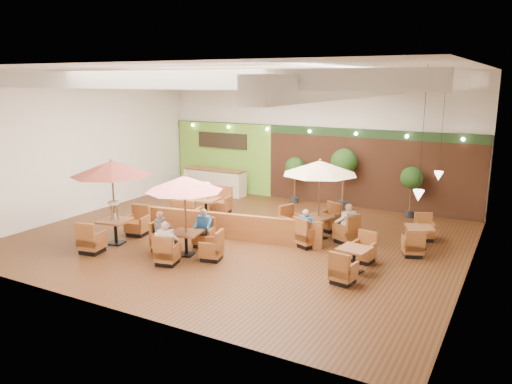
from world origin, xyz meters
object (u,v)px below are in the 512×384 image
Objects in this scene: booth_divider at (229,226)px; table_2 at (319,185)px; table_0 at (112,180)px; diner_2 at (162,227)px; diner_1 at (203,224)px; diner_0 at (166,239)px; table_1 at (185,200)px; table_5 at (419,238)px; table_3 at (200,207)px; table_4 at (354,260)px; topiary_0 at (295,169)px; topiary_2 at (412,180)px; diner_3 at (307,224)px; topiary_1 at (344,164)px; service_counter at (215,181)px; diner_4 at (347,220)px.

booth_divider is 3.27m from table_2.
table_0 reaches higher than diner_2.
diner_2 reaches higher than diner_1.
table_1 is at bearing 76.57° from diner_0.
table_0 is 1.11× the size of table_5.
table_2 reaches higher than table_1.
table_3 is 7.18m from table_4.
table_4 is at bearing -53.78° from topiary_0.
diner_1 is at bearing -126.77° from topiary_2.
topiary_0 is (-0.18, 5.61, 1.03)m from booth_divider.
topiary_0 is (-4.72, 6.44, 1.13)m from table_4.
table_2 is 3.35× the size of diner_0.
table_1 is 1.01× the size of table_5.
table_4 is (4.84, 1.10, -1.37)m from table_1.
diner_2 is at bearing -131.77° from booth_divider.
table_4 is at bearing -91.02° from topiary_2.
diner_3 is at bearing -19.62° from table_3.
table_0 is at bearing -122.30° from topiary_1.
topiary_0 is at bearing 134.61° from table_4.
diner_3 reaches higher than service_counter.
diner_1 is (-4.84, -0.19, 0.40)m from table_4.
table_4 is 4.86m from diner_1.
table_1 reaches higher than diner_0.
diner_2 is at bearing -123.39° from diner_3.
table_0 is 2.67m from table_1.
diner_3 is (6.68, -4.89, 0.16)m from service_counter.
topiary_2 reaches higher than diner_4.
service_counter is 1.08× the size of table_2.
topiary_2 is 2.36× the size of diner_0.
table_2 is (2.86, 3.42, 0.11)m from table_1.
booth_divider is at bearing 136.70° from diner_4.
topiary_1 is at bearing -0.00° from topiary_0.
table_5 is at bearing -43.28° from topiary_1.
topiary_2 is at bearing 40.47° from booth_divider.
diner_2 is 0.91× the size of diner_4.
table_4 is 3.16m from table_5.
diner_4 is at bearing 121.69° from table_4.
topiary_2 is 8.31m from diner_1.
diner_0 is at bearing -100.65° from table_2.
table_1 reaches higher than diner_2.
table_1 is 1.30m from diner_0.
diner_2 is (-0.91, 0.91, -0.02)m from diner_0.
table_2 is at bearing 20.43° from booth_divider.
topiary_1 is (2.27, 7.54, 0.14)m from table_1.
table_0 reaches higher than table_3.
table_1 is 4.46m from table_2.
diner_4 is (-1.00, 2.33, 0.44)m from table_4.
table_2 is at bearing 113.61° from diner_3.
topiary_1 reaches higher than topiary_0.
table_0 reaches higher than table_1.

